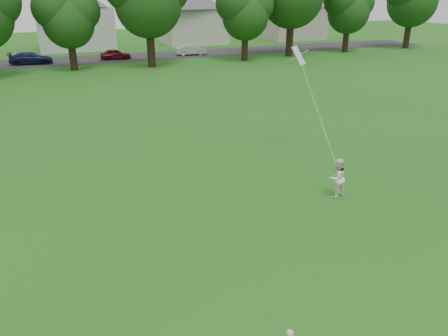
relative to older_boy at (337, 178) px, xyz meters
name	(u,v)px	position (x,y,z in m)	size (l,w,h in m)	color
ground	(255,267)	(-4.81, -2.92, -0.76)	(160.00, 160.00, 0.00)	#1C6316
street	(86,60)	(-4.81, 39.08, -0.76)	(90.00, 7.00, 0.01)	#2D2D30
older_boy	(337,178)	(0.00, 0.00, 0.00)	(0.74, 0.58, 1.53)	white
kite	(316,107)	(0.60, 2.55, 2.04)	(1.11, 3.03, 6.25)	silver
house_row	(53,10)	(-7.09, 49.08, 4.06)	(76.51, 13.62, 9.97)	beige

